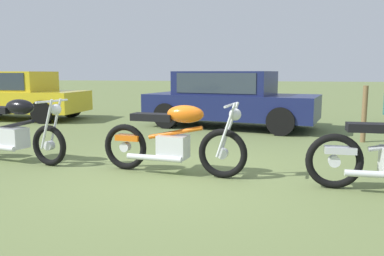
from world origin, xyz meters
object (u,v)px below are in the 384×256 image
at_px(car_yellow, 15,93).
at_px(car_navy, 229,96).
at_px(motorcycle_black, 13,131).
at_px(motorcycle_orange, 173,139).
at_px(fence_post_wooden, 364,114).

distance_m(car_yellow, car_navy, 6.51).
relative_size(motorcycle_black, motorcycle_orange, 0.99).
xyz_separation_m(motorcycle_black, car_yellow, (-3.69, 4.98, 0.30)).
bearing_deg(car_navy, motorcycle_orange, -80.66).
xyz_separation_m(car_yellow, fence_post_wooden, (9.44, -1.92, -0.23)).
bearing_deg(motorcycle_black, car_yellow, 137.18).
bearing_deg(car_yellow, car_navy, -4.65).
bearing_deg(car_navy, motorcycle_black, -110.08).
xyz_separation_m(car_navy, fence_post_wooden, (2.94, -1.57, -0.23)).
height_order(car_yellow, fence_post_wooden, car_yellow).
bearing_deg(fence_post_wooden, motorcycle_orange, -133.70).
height_order(motorcycle_orange, car_yellow, car_yellow).
bearing_deg(motorcycle_black, fence_post_wooden, 38.68).
distance_m(motorcycle_black, motorcycle_orange, 2.66).
distance_m(motorcycle_black, fence_post_wooden, 6.51).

